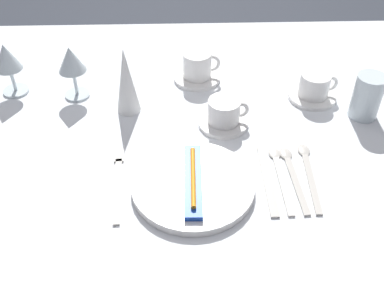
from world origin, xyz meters
name	(u,v)px	position (x,y,z in m)	size (l,w,h in m)	color
dining_table	(190,151)	(0.00, 0.00, 0.66)	(1.80, 1.11, 0.74)	white
dinner_plate	(194,185)	(0.00, -0.21, 0.75)	(0.26, 0.26, 0.02)	white
toothbrush_package	(194,180)	(0.00, -0.21, 0.77)	(0.04, 0.21, 0.02)	blue
fork_outer	(118,181)	(-0.16, -0.19, 0.74)	(0.03, 0.22, 0.00)	beige
dinner_knife	(267,180)	(0.16, -0.19, 0.74)	(0.02, 0.22, 0.00)	beige
spoon_soup	(279,171)	(0.19, -0.17, 0.74)	(0.03, 0.21, 0.01)	beige
spoon_dessert	(292,171)	(0.22, -0.17, 0.74)	(0.03, 0.20, 0.01)	beige
spoon_tea	(308,169)	(0.26, -0.16, 0.74)	(0.03, 0.21, 0.01)	beige
saucer_left	(312,96)	(0.33, 0.11, 0.74)	(0.13, 0.13, 0.01)	white
coffee_cup_left	(315,85)	(0.33, 0.11, 0.78)	(0.10, 0.08, 0.06)	white
saucer_right	(223,122)	(0.08, 0.01, 0.74)	(0.12, 0.12, 0.01)	white
coffee_cup_right	(225,111)	(0.08, 0.01, 0.78)	(0.10, 0.08, 0.06)	white
saucer_far	(197,77)	(0.02, 0.21, 0.74)	(0.13, 0.13, 0.01)	white
coffee_cup_far	(198,65)	(0.03, 0.21, 0.79)	(0.10, 0.08, 0.07)	white
wine_glass_centre	(7,60)	(-0.47, 0.16, 0.84)	(0.07, 0.07, 0.14)	silver
wine_glass_left	(71,62)	(-0.30, 0.14, 0.84)	(0.07, 0.07, 0.14)	silver
drink_tumbler	(366,99)	(0.43, 0.03, 0.79)	(0.07, 0.07, 0.11)	silver
napkin_folded	(126,81)	(-0.16, 0.07, 0.83)	(0.06, 0.06, 0.18)	white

